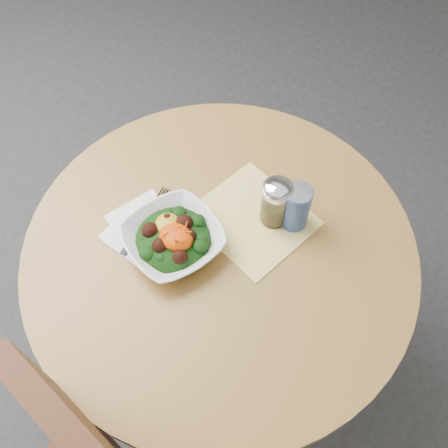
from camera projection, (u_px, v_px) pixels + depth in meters
The scene contains 8 objects.
ground at pixel (221, 349), 1.77m from camera, with size 6.00×6.00×0.00m, color #29292C.
table at pixel (220, 283), 1.30m from camera, with size 0.90×0.90×0.75m.
cloth_napkin at pixel (253, 218), 1.17m from camera, with size 0.25×0.23×0.00m, color #E3B80B.
paper_napkins at pixel (141, 227), 1.16m from camera, with size 0.17×0.19×0.00m.
salad_bowl at pixel (173, 238), 1.11m from camera, with size 0.27×0.27×0.08m.
fork at pixel (147, 218), 1.17m from camera, with size 0.05×0.20×0.00m.
spice_shaker at pixel (276, 202), 1.12m from camera, with size 0.07×0.07×0.13m.
beverage_can at pixel (296, 207), 1.12m from camera, with size 0.06×0.06×0.12m.
Camera 1 is at (0.32, -0.46, 1.74)m, focal length 40.00 mm.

